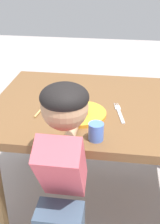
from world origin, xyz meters
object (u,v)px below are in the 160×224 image
spoon (46,103)px  drinking_cup (96,132)px  plate (80,113)px  fork (119,113)px  person (63,190)px

spoon → drinking_cup: drinking_cup is taller
plate → drinking_cup: size_ratio=3.29×
plate → fork: plate is taller
plate → fork: (0.19, 0.05, -0.01)m
fork → person: person is taller
fork → spoon: size_ratio=0.98×
fork → spoon: bearing=71.9°
person → spoon: bearing=110.0°
plate → spoon: plate is taller
plate → drinking_cup: drinking_cup is taller
plate → drinking_cup: bearing=-64.7°
spoon → drinking_cup: (0.29, -0.29, 0.03)m
fork → person: 0.51m
plate → person: (-0.01, -0.41, -0.12)m
spoon → plate: bearing=-107.5°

